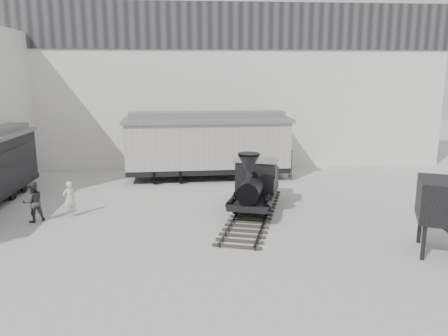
{
  "coord_description": "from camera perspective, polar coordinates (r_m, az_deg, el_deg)",
  "views": [
    {
      "loc": [
        -0.62,
        -15.87,
        6.33
      ],
      "look_at": [
        0.89,
        4.41,
        2.0
      ],
      "focal_mm": 35.0,
      "sensor_mm": 36.0,
      "label": 1
    }
  ],
  "objects": [
    {
      "name": "boxcar",
      "position": [
        26.96,
        -2.14,
        3.17
      ],
      "size": [
        10.3,
        3.61,
        4.17
      ],
      "rotation": [
        0.0,
        0.0,
        0.04
      ],
      "color": "black",
      "rests_on": "ground"
    },
    {
      "name": "visitor_b",
      "position": [
        20.88,
        -23.65,
        -4.07
      ],
      "size": [
        1.11,
        1.05,
        1.81
      ],
      "primitive_type": "imported",
      "rotation": [
        0.0,
        0.0,
        3.72
      ],
      "color": "#343336",
      "rests_on": "ground"
    },
    {
      "name": "locomotive",
      "position": [
        20.7,
        4.07,
        -2.57
      ],
      "size": [
        4.22,
        8.81,
        3.05
      ],
      "rotation": [
        0.0,
        0.0,
        -0.28
      ],
      "color": "#2B2725",
      "rests_on": "ground"
    },
    {
      "name": "visitor_a",
      "position": [
        21.03,
        -19.54,
        -3.85
      ],
      "size": [
        0.72,
        0.7,
        1.66
      ],
      "primitive_type": "imported",
      "rotation": [
        0.0,
        0.0,
        3.87
      ],
      "color": "silver",
      "rests_on": "ground"
    },
    {
      "name": "ground",
      "position": [
        17.09,
        -1.92,
        -9.72
      ],
      "size": [
        90.0,
        90.0,
        0.0
      ],
      "primitive_type": "plane",
      "color": "#9E9E9B"
    },
    {
      "name": "north_wall",
      "position": [
        30.86,
        -3.16,
        10.56
      ],
      "size": [
        34.0,
        2.51,
        11.0
      ],
      "color": "silver",
      "rests_on": "ground"
    }
  ]
}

